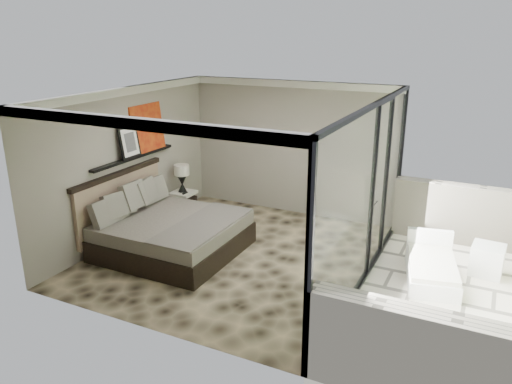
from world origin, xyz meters
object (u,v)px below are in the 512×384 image
at_px(nightstand, 184,205).
at_px(ottoman, 487,260).
at_px(lounger, 431,268).
at_px(table_lamp, 182,175).
at_px(bed, 168,231).

height_order(nightstand, ottoman, ottoman).
distance_m(nightstand, ottoman, 5.90).
relative_size(nightstand, ottoman, 0.94).
height_order(ottoman, lounger, lounger).
height_order(nightstand, table_lamp, table_lamp).
bearing_deg(table_lamp, bed, -64.47).
xyz_separation_m(table_lamp, lounger, (5.14, -0.64, -0.71)).
relative_size(bed, ottoman, 4.71).
distance_m(bed, table_lamp, 1.87).
distance_m(nightstand, table_lamp, 0.66).
height_order(table_lamp, ottoman, table_lamp).
bearing_deg(ottoman, nightstand, 179.19).
bearing_deg(bed, table_lamp, 115.53).
height_order(nightstand, lounger, lounger).
bearing_deg(lounger, bed, -179.53).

